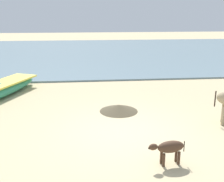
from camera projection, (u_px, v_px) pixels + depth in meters
ground at (122, 133)px, 7.77m from camera, size 80.00×80.00×0.00m
sea_water at (96, 52)px, 23.09m from camera, size 60.00×20.00×0.08m
calf_far_dark at (169, 148)px, 6.06m from camera, size 0.86×0.33×0.56m
debris_pile_0 at (119, 108)px, 9.43m from camera, size 1.86×1.86×0.23m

